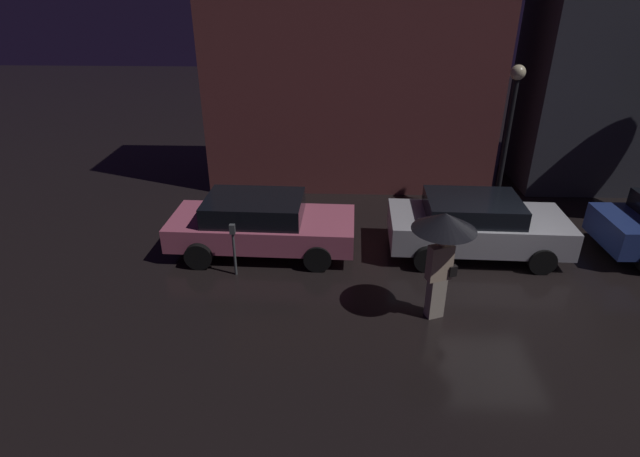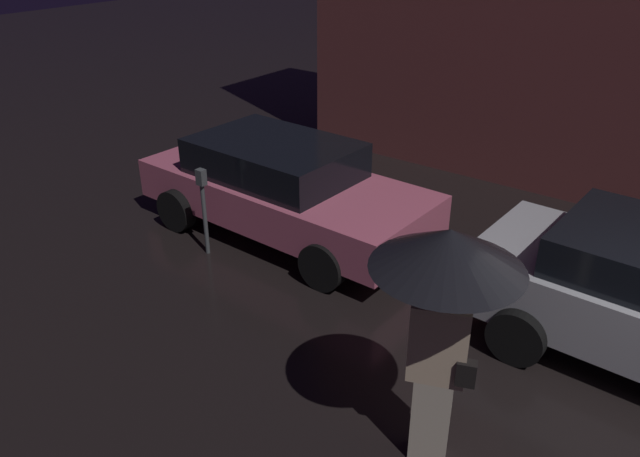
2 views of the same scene
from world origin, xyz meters
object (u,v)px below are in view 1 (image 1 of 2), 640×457
object	(u,v)px
parked_car_pink	(261,223)
parked_car_silver	(476,225)
pedestrian_with_umbrella	(443,235)
parking_meter	(234,244)
street_lamp_near	(510,117)

from	to	relation	value
parked_car_pink	parked_car_silver	bearing A→B (deg)	2.68
pedestrian_with_umbrella	parking_meter	size ratio (longest dim) A/B	1.78
parked_car_pink	street_lamp_near	size ratio (longest dim) A/B	1.09
parked_car_pink	street_lamp_near	world-z (taller)	street_lamp_near
street_lamp_near	parked_car_silver	bearing A→B (deg)	-116.42
parked_car_silver	street_lamp_near	size ratio (longest dim) A/B	1.03
parked_car_pink	parking_meter	size ratio (longest dim) A/B	3.54
parking_meter	street_lamp_near	world-z (taller)	street_lamp_near
parked_car_pink	pedestrian_with_umbrella	xyz separation A→B (m)	(3.81, -2.55, 1.07)
parked_car_silver	pedestrian_with_umbrella	size ratio (longest dim) A/B	1.87
parked_car_pink	parked_car_silver	size ratio (longest dim) A/B	1.06
parked_car_pink	parking_meter	world-z (taller)	parked_car_pink
parked_car_silver	pedestrian_with_umbrella	distance (m)	3.15
parked_car_silver	parked_car_pink	bearing A→B (deg)	-177.37
pedestrian_with_umbrella	parking_meter	world-z (taller)	pedestrian_with_umbrella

